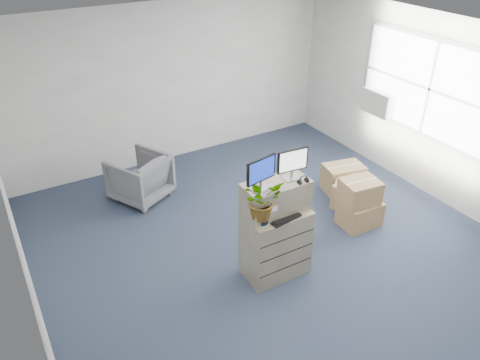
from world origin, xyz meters
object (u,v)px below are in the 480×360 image
Objects in this scene: keyboard at (284,218)px; monitor_left at (261,172)px; monitor_right at (293,162)px; filing_cabinet_lower at (276,243)px; potted_plant at (262,204)px; office_chair at (140,176)px; water_bottle at (280,204)px.

monitor_left is at bearing 138.82° from keyboard.
keyboard is (0.24, -0.16, -0.61)m from monitor_left.
monitor_right is (0.44, 0.02, -0.01)m from monitor_left.
filing_cabinet_lower is 2.28× the size of monitor_left.
monitor_right is 0.61m from potted_plant.
filing_cabinet_lower is 1.10m from monitor_right.
keyboard reaches higher than office_chair.
keyboard is 2.89m from office_chair.
office_chair is at bearing 109.01° from filing_cabinet_lower.
potted_plant is (-0.48, -0.11, -0.35)m from monitor_right.
monitor_right reaches higher than office_chair.
monitor_right reaches higher than filing_cabinet_lower.
filing_cabinet_lower is at bearing -12.86° from monitor_left.
water_bottle is at bearing 15.83° from filing_cabinet_lower.
water_bottle is at bearing 16.28° from potted_plant.
monitor_right is 2.97m from office_chair.
monitor_left is 0.37m from potted_plant.
monitor_left is at bearing 178.16° from filing_cabinet_lower.
potted_plant is (-0.28, 0.07, 0.25)m from keyboard.
keyboard is at bearing -43.64° from monitor_left.
keyboard is (-0.20, -0.18, -0.60)m from monitor_right.
filing_cabinet_lower is 0.50m from keyboard.
filing_cabinet_lower is 2.70m from office_chair.
office_chair is (-0.89, 2.55, -0.63)m from water_bottle.
keyboard is at bearing -88.33° from filing_cabinet_lower.
office_chair is (-1.06, 2.53, -1.14)m from monitor_right.
water_bottle is at bearing 82.00° from office_chair.
monitor_left is at bearing 67.17° from potted_plant.
filing_cabinet_lower is at bearing 83.11° from keyboard.
monitor_left is 0.80× the size of potted_plant.
monitor_left is at bearing -172.18° from monitor_right.
monitor_left reaches higher than office_chair.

